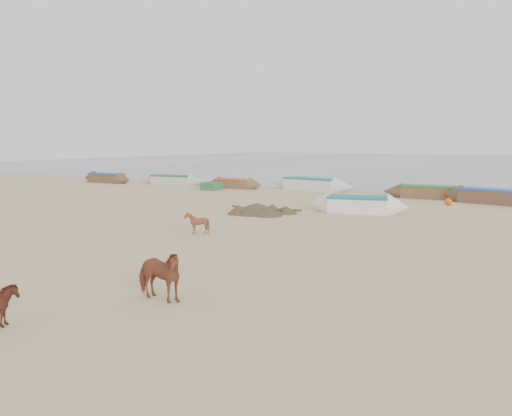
# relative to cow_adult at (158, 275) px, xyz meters

# --- Properties ---
(ground) EXTENTS (140.00, 140.00, 0.00)m
(ground) POSITION_rel_cow_adult_xyz_m (-2.60, 5.21, -0.63)
(ground) COLOR tan
(ground) RESTS_ON ground
(sea) EXTENTS (160.00, 160.00, 0.00)m
(sea) POSITION_rel_cow_adult_xyz_m (-2.60, 87.21, -0.63)
(sea) COLOR slate
(sea) RESTS_ON ground
(cow_adult) EXTENTS (1.52, 0.73, 1.27)m
(cow_adult) POSITION_rel_cow_adult_xyz_m (0.00, 0.00, 0.00)
(cow_adult) COLOR brown
(cow_adult) RESTS_ON ground
(calf_front) EXTENTS (0.98, 0.92, 0.91)m
(calf_front) POSITION_rel_cow_adult_xyz_m (-4.42, 7.48, -0.18)
(calf_front) COLOR brown
(calf_front) RESTS_ON ground
(near_canoe) EXTENTS (5.48, 2.54, 0.89)m
(near_canoe) POSITION_rel_cow_adult_xyz_m (-0.68, 16.78, -0.19)
(near_canoe) COLOR white
(near_canoe) RESTS_ON ground
(debris_pile) EXTENTS (3.33, 3.33, 0.54)m
(debris_pile) POSITION_rel_cow_adult_xyz_m (-5.31, 14.04, -0.36)
(debris_pile) COLOR brown
(debris_pile) RESTS_ON ground
(waterline_canoes) EXTENTS (56.68, 4.90, 0.98)m
(waterline_canoes) POSITION_rel_cow_adult_xyz_m (-3.81, 25.54, -0.20)
(waterline_canoes) COLOR brown
(waterline_canoes) RESTS_ON ground
(beach_clutter) EXTENTS (44.09, 5.76, 0.64)m
(beach_clutter) POSITION_rel_cow_adult_xyz_m (1.38, 24.88, -0.34)
(beach_clutter) COLOR #2E6738
(beach_clutter) RESTS_ON ground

